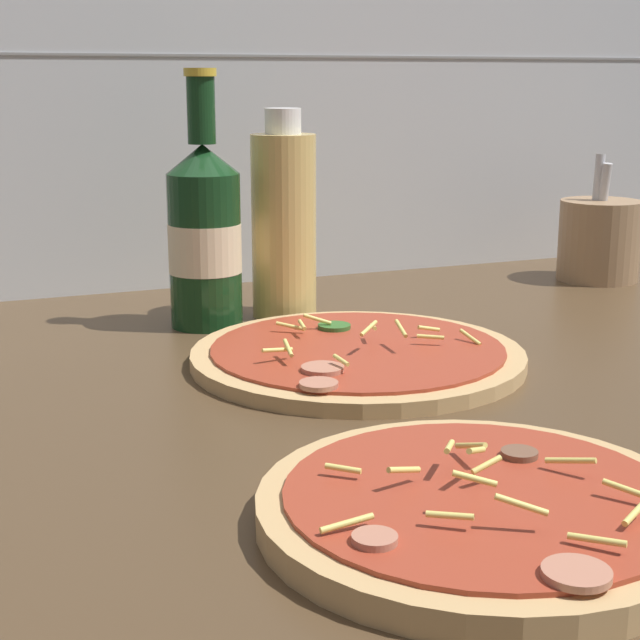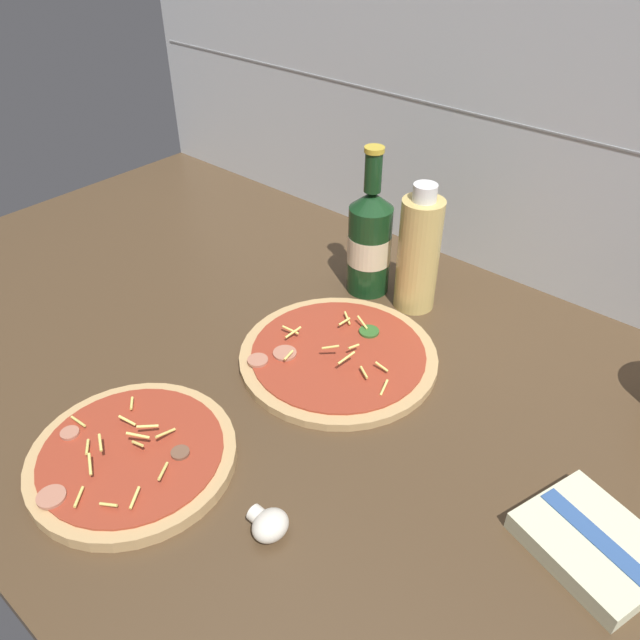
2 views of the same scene
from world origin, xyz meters
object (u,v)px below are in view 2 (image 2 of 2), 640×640
Objects in this scene: beer_bottle at (370,240)px; mushroom_left at (269,524)px; pizza_near at (133,457)px; pizza_far at (338,356)px; oil_bottle at (419,253)px; dish_towel at (592,546)px.

mushroom_left is at bearing -64.69° from beer_bottle.
pizza_near is 33.06cm from pizza_far.
mushroom_left is at bearing 10.90° from pizza_near.
pizza_near reaches higher than pizza_far.
beer_bottle reaches higher than mushroom_left.
pizza_far is at bearing -90.71° from oil_bottle.
pizza_near is 1.18× the size of oil_bottle.
beer_bottle is 52.81cm from mushroom_left.
pizza_far is 1.72× the size of dish_towel.
beer_bottle is 1.49× the size of dish_towel.
oil_bottle reaches higher than pizza_far.
beer_bottle is (-2.10, 51.08, 8.64)cm from pizza_near.
pizza_far is 31.57cm from mushroom_left.
dish_towel is at bearing 36.94° from mushroom_left.
pizza_far is 42.47cm from dish_towel.
pizza_near is 51.84cm from beer_bottle.
dish_towel is at bearing -27.13° from beer_bottle.
pizza_near is at bearing -101.60° from pizza_far.
mushroom_left is (20.22, 3.89, 0.57)cm from pizza_near.
oil_bottle is 4.66× the size of mushroom_left.
oil_bottle is (0.25, 19.93, 9.31)cm from pizza_far.
dish_towel is at bearing -9.80° from pizza_far.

